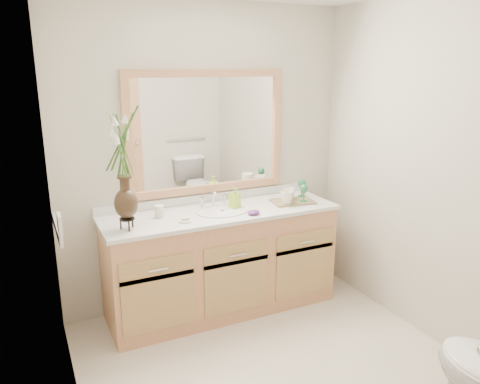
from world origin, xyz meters
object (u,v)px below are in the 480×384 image
flower_vase (123,154)px  tumbler (159,211)px  soap_bottle (235,198)px  tray (293,201)px

flower_vase → tumbler: 0.58m
flower_vase → soap_bottle: size_ratio=5.40×
flower_vase → soap_bottle: (0.88, 0.15, -0.45)m
flower_vase → soap_bottle: 1.00m
soap_bottle → tray: (0.48, -0.09, -0.06)m
tumbler → soap_bottle: 0.61m
tray → tumbler: bearing=-176.1°
flower_vase → soap_bottle: bearing=10.0°
tumbler → tray: (1.09, -0.10, -0.04)m
soap_bottle → flower_vase: bearing=170.2°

